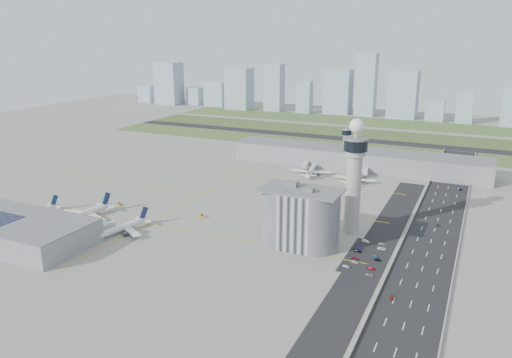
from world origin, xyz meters
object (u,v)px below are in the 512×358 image
at_px(airplane_near_a, 34,210).
at_px(car_lot_11, 383,244).
at_px(secondary_tower, 346,144).
at_px(car_lot_2, 355,258).
at_px(jet_bridge_far_1, 366,171).
at_px(jet_bridge_near_0, 16,217).
at_px(car_lot_4, 360,248).
at_px(tug_2, 140,219).
at_px(car_hw_1, 437,225).
at_px(car_lot_3, 358,251).
at_px(car_hw_2, 460,189).
at_px(admin_building, 300,218).
at_px(car_lot_0, 346,266).
at_px(jet_bridge_near_2, 94,233).
at_px(airplane_near_b, 83,210).
at_px(tug_1, 119,204).
at_px(car_lot_9, 375,256).
at_px(car_hw_0, 392,298).
at_px(car_lot_7, 371,268).
at_px(tug_5, 346,180).
at_px(tug_4, 289,181).
at_px(jet_bridge_far_0, 307,164).
at_px(airplane_far_a, 311,167).
at_px(car_lot_1, 355,262).
at_px(tug_0, 94,213).
at_px(car_lot_10, 382,249).
at_px(airplane_far_b, 355,175).
at_px(jet_bridge_near_1, 54,225).
at_px(airplane_near_c, 120,224).
at_px(control_tower, 354,172).
at_px(car_lot_5, 366,241).
at_px(car_lot_6, 370,275).
at_px(tug_3, 202,216).
at_px(car_hw_4, 445,167).
at_px(car_lot_8, 378,260).

height_order(airplane_near_a, car_lot_11, airplane_near_a).
xyz_separation_m(secondary_tower, car_lot_2, (53.30, -177.40, -18.26)).
bearing_deg(secondary_tower, jet_bridge_far_1, -39.29).
relative_size(jet_bridge_near_0, car_lot_4, 4.01).
relative_size(tug_2, car_hw_1, 1.03).
relative_size(car_lot_3, car_hw_2, 1.00).
relative_size(admin_building, car_lot_4, 12.03).
xyz_separation_m(car_lot_3, car_hw_1, (33.24, 55.64, -0.05)).
bearing_deg(jet_bridge_far_1, car_lot_0, -0.05).
distance_m(jet_bridge_near_2, car_lot_11, 156.06).
distance_m(secondary_tower, airplane_near_a, 245.29).
xyz_separation_m(airplane_near_b, car_hw_2, (202.06, 159.61, -5.40)).
distance_m(secondary_tower, tug_1, 195.07).
bearing_deg(car_lot_9, jet_bridge_near_2, 111.12).
bearing_deg(car_hw_0, car_lot_3, 111.42).
bearing_deg(car_lot_7, car_hw_1, -10.03).
height_order(tug_1, tug_5, tug_5).
xyz_separation_m(admin_building, car_lot_4, (30.45, 7.52, -14.71)).
xyz_separation_m(tug_2, car_lot_7, (140.03, -6.20, -0.42)).
bearing_deg(tug_1, car_hw_2, 26.59).
height_order(admin_building, car_lot_4, admin_building).
bearing_deg(car_lot_9, admin_building, 97.25).
distance_m(tug_4, car_lot_3, 128.40).
bearing_deg(jet_bridge_far_0, airplane_far_a, 19.26).
bearing_deg(car_lot_1, tug_0, 85.87).
distance_m(jet_bridge_far_0, car_lot_10, 168.76).
height_order(airplane_far_b, car_hw_0, airplane_far_b).
distance_m(jet_bridge_near_1, car_lot_10, 183.36).
bearing_deg(airplane_near_c, control_tower, 129.71).
relative_size(tug_5, car_hw_2, 0.86).
relative_size(jet_bridge_near_1, tug_0, 4.21).
xyz_separation_m(airplane_far_a, car_hw_1, (103.51, -76.27, -4.89)).
height_order(airplane_far_b, car_lot_5, airplane_far_b).
bearing_deg(tug_1, control_tower, 1.36).
height_order(car_lot_4, car_lot_9, car_lot_4).
distance_m(control_tower, airplane_far_b, 106.71).
distance_m(airplane_near_a, jet_bridge_near_0, 10.31).
bearing_deg(admin_building, tug_2, -176.00).
bearing_deg(airplane_near_b, jet_bridge_far_1, 149.61).
relative_size(admin_building, tug_2, 12.14).
height_order(airplane_far_a, car_hw_0, airplane_far_a).
bearing_deg(car_lot_2, car_hw_2, -19.42).
height_order(car_lot_6, car_lot_9, car_lot_6).
xyz_separation_m(tug_3, car_lot_11, (108.41, 4.56, -0.41)).
bearing_deg(tug_1, car_lot_2, -11.79).
height_order(car_lot_0, car_hw_4, car_lot_0).
relative_size(tug_3, tug_5, 0.97).
bearing_deg(car_hw_2, car_lot_1, -96.15).
height_order(car_lot_7, car_lot_8, car_lot_8).
bearing_deg(tug_5, admin_building, -178.30).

